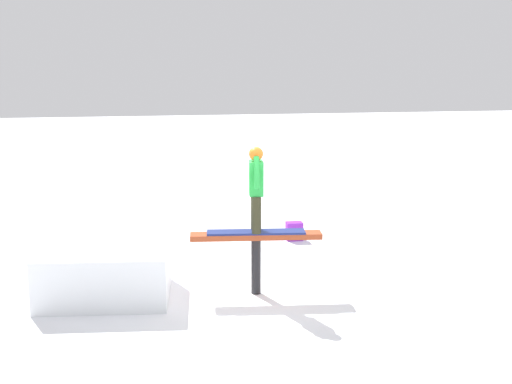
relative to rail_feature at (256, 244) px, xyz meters
The scene contains 5 objects.
ground_plane 0.74m from the rail_feature, ahead, with size 60.00×60.00×0.00m, color white.
rail_feature is the anchor object (origin of this frame).
snow_kicker_ramp 2.19m from the rail_feature, behind, with size 1.80×1.50×0.74m, color white.
main_rider_on_rail 0.76m from the rail_feature, ahead, with size 1.43×0.69×1.25m.
backpack_on_snow 3.14m from the rail_feature, 66.65° to the left, with size 0.30×0.22×0.34m, color purple.
Camera 1 is at (-1.71, -9.74, 3.44)m, focal length 50.00 mm.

